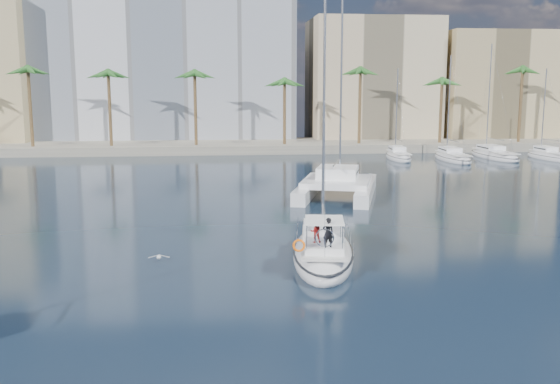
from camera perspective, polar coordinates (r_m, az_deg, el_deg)
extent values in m
plane|color=black|center=(32.97, 0.60, -6.86)|extent=(160.00, 160.00, 0.00)
cube|color=gray|center=(92.89, -3.70, 4.22)|extent=(120.00, 14.00, 1.20)
cube|color=silver|center=(104.84, -10.77, 12.03)|extent=(42.00, 16.00, 28.00)
cube|color=tan|center=(104.59, 8.36, 9.90)|extent=(20.00, 14.00, 20.00)
cube|color=tan|center=(109.37, 18.94, 8.95)|extent=(18.00, 12.00, 18.00)
cylinder|color=brown|center=(88.57, -3.63, 6.97)|extent=(0.44, 0.44, 10.50)
sphere|color=#2A6324|center=(88.48, -3.66, 10.37)|extent=(3.60, 3.60, 3.60)
cylinder|color=brown|center=(96.16, 17.21, 6.78)|extent=(0.44, 0.44, 10.50)
sphere|color=#2A6324|center=(96.08, 17.37, 9.90)|extent=(3.60, 3.60, 3.60)
ellipsoid|color=silver|center=(34.20, 3.95, -5.73)|extent=(4.76, 10.56, 2.11)
ellipsoid|color=black|center=(34.13, 3.96, -5.25)|extent=(4.81, 10.66, 0.18)
cube|color=silver|center=(33.81, 3.97, -4.51)|extent=(3.45, 7.90, 0.12)
cube|color=white|center=(34.87, 3.95, -3.47)|extent=(2.67, 3.62, 0.60)
cube|color=black|center=(34.86, 3.95, -3.44)|extent=(2.63, 3.24, 0.14)
cylinder|color=#B7BABF|center=(35.17, 4.03, 7.14)|extent=(0.15, 0.15, 13.35)
cylinder|color=#B7BABF|center=(33.75, 4.00, -1.82)|extent=(0.74, 4.08, 0.11)
cube|color=white|center=(31.85, 4.04, -4.96)|extent=(2.30, 2.81, 0.36)
cube|color=white|center=(31.44, 4.08, -2.59)|extent=(2.30, 2.81, 0.04)
torus|color=silver|center=(30.74, 4.09, -4.21)|extent=(0.95, 0.20, 0.96)
torus|color=orange|center=(30.43, 1.75, -4.91)|extent=(0.65, 0.29, 0.64)
imported|color=black|center=(30.74, 4.41, -3.72)|extent=(0.60, 0.46, 1.50)
imported|color=maroon|center=(31.72, 3.29, -3.64)|extent=(0.57, 0.46, 1.12)
cube|color=silver|center=(54.66, 2.70, 0.36)|extent=(4.75, 12.06, 1.10)
cube|color=silver|center=(54.16, 7.86, 0.19)|extent=(4.75, 12.06, 1.10)
cube|color=white|center=(53.64, 5.21, 0.96)|extent=(7.26, 8.06, 0.50)
cube|color=white|center=(54.14, 5.29, 1.79)|extent=(4.30, 4.50, 1.00)
cube|color=black|center=(54.13, 5.29, 1.84)|extent=(4.17, 4.04, 0.18)
cylinder|color=#B7BABF|center=(55.46, 5.62, 9.91)|extent=(0.18, 0.18, 16.33)
ellipsoid|color=silver|center=(34.35, -11.01, -5.85)|extent=(0.23, 0.44, 0.21)
sphere|color=silver|center=(34.55, -10.98, -5.72)|extent=(0.12, 0.12, 0.12)
cube|color=gray|center=(34.37, -11.54, -5.80)|extent=(0.51, 0.18, 0.12)
cube|color=gray|center=(34.31, -10.48, -5.80)|extent=(0.51, 0.18, 0.12)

